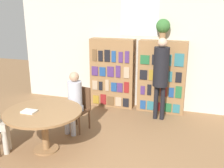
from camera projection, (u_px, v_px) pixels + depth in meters
wall_back at (139, 48)px, 6.42m from camera, size 6.40×0.07×3.00m
bookshelf_left at (112, 73)px, 6.61m from camera, size 1.11×0.34×1.72m
bookshelf_right at (162, 77)px, 6.25m from camera, size 1.11×0.34×1.72m
flower_vase at (163, 27)px, 5.93m from camera, size 0.32×0.32×0.49m
reading_table at (44, 117)px, 4.55m from camera, size 1.33×1.33×0.75m
chair_left_side at (80, 106)px, 5.41m from camera, size 0.48×0.48×0.90m
seated_reader_left at (74, 99)px, 5.20m from camera, size 0.35×0.41×1.26m
librarian_standing at (161, 70)px, 5.70m from camera, size 0.34×0.61×1.85m
open_book_on_table at (29, 111)px, 4.45m from camera, size 0.24×0.18×0.03m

